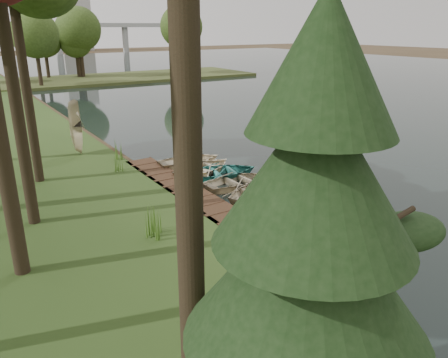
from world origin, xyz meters
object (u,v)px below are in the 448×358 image
rowboat_2 (294,210)px  pine_tree (313,214)px  rowboat_0 (347,238)px  boardwalk (209,207)px  stored_rowboat (80,149)px  rowboat_1 (334,225)px

rowboat_2 → pine_tree: pine_tree is taller
rowboat_0 → pine_tree: size_ratio=0.40×
rowboat_2 → pine_tree: (-7.36, -8.39, 4.70)m
rowboat_2 → pine_tree: bearing=142.9°
pine_tree → boardwalk: bearing=66.5°
boardwalk → pine_tree: size_ratio=2.04×
stored_rowboat → pine_tree: pine_tree is taller
rowboat_2 → stored_rowboat: 14.49m
boardwalk → rowboat_2: 3.69m
rowboat_2 → stored_rowboat: stored_rowboat is taller
rowboat_0 → rowboat_2: size_ratio=0.97×
boardwalk → rowboat_0: 6.14m
rowboat_1 → stored_rowboat: stored_rowboat is taller
rowboat_0 → pine_tree: bearing=129.6°
rowboat_0 → stored_rowboat: size_ratio=0.97×
rowboat_0 → stored_rowboat: bearing=19.6°
rowboat_1 → stored_rowboat: size_ratio=1.04×
rowboat_0 → rowboat_1: size_ratio=0.93×
rowboat_2 → rowboat_1: bearing=-166.7°
rowboat_2 → boardwalk: bearing=48.3°
pine_tree → stored_rowboat: bearing=84.1°
rowboat_2 → rowboat_0: bearing=-177.8°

